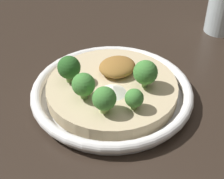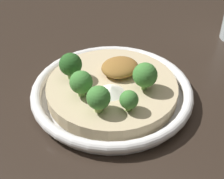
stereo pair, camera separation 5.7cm
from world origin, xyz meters
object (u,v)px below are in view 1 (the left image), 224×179
risotto_bowl (112,91)px  broccoli_front_right (69,68)px  broccoli_right (82,83)px  broccoli_back_left (145,73)px  broccoli_back (134,98)px  broccoli_back_right (104,99)px

risotto_bowl → broccoli_front_right: size_ratio=5.86×
broccoli_right → broccoli_front_right: bearing=-97.7°
broccoli_back_left → broccoli_front_right: (0.09, -0.09, -0.00)m
risotto_bowl → broccoli_back: 0.08m
broccoli_front_right → risotto_bowl: bearing=134.5°
risotto_bowl → broccoli_front_right: (0.05, -0.05, 0.04)m
risotto_bowl → broccoli_back: size_ratio=7.90×
risotto_bowl → broccoli_back: bearing=80.4°
risotto_bowl → broccoli_back: (0.01, 0.07, 0.04)m
risotto_bowl → broccoli_right: bearing=-4.7°
broccoli_front_right → broccoli_back: size_ratio=1.35×
risotto_bowl → broccoli_front_right: broccoli_front_right is taller
broccoli_back_left → broccoli_back: bearing=31.2°
broccoli_front_right → broccoli_right: 0.05m
risotto_bowl → broccoli_back_right: bearing=42.3°
risotto_bowl → broccoli_back: broccoli_back is taller
broccoli_back_left → broccoli_front_right: broccoli_back_left is taller
broccoli_right → broccoli_back_left: bearing=155.8°
risotto_bowl → broccoli_right: (0.06, -0.00, 0.04)m
broccoli_front_right → broccoli_back: (-0.04, 0.12, -0.01)m
broccoli_right → broccoli_back_right: bearing=95.8°
risotto_bowl → broccoli_back_left: broccoli_back_left is taller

